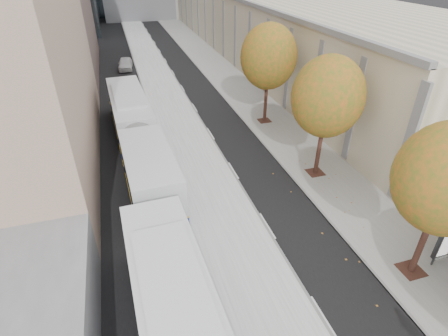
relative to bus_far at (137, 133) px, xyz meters
name	(u,v)px	position (x,y,z in m)	size (l,w,h in m)	color
bus_platform	(174,113)	(3.74, 6.67, -1.64)	(4.25, 150.00, 0.15)	#A3A3A3
sidewalk	(254,104)	(11.74, 6.67, -1.67)	(4.75, 150.00, 0.08)	gray
building_tan	(255,14)	(23.12, 35.67, 2.29)	(18.00, 92.00, 8.00)	#9E997B
tree_c	(448,179)	(11.22, -15.33, 3.54)	(4.20, 4.20, 7.28)	black
tree_d	(328,97)	(11.22, -6.33, 3.76)	(4.40, 4.40, 7.60)	black
tree_e	(269,57)	(11.22, 2.67, 3.97)	(4.60, 4.60, 7.92)	black
bus_far	(137,133)	(0.00, 0.00, 0.00)	(3.60, 18.91, 3.13)	silver
distant_car	(125,64)	(0.45, 23.03, -1.01)	(1.67, 4.15, 1.41)	silver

